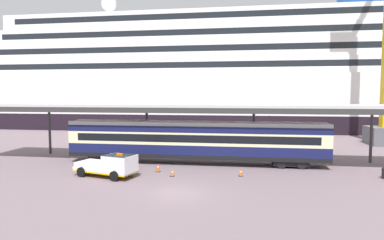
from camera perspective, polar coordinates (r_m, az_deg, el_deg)
name	(u,v)px	position (r m, az deg, el deg)	size (l,w,h in m)	color
ground_plane	(178,193)	(23.46, -2.46, -12.35)	(400.00, 400.00, 0.00)	slate
cruise_ship	(297,77)	(71.71, 17.41, 7.08)	(141.63, 25.32, 32.36)	black
platform_canopy	(196,107)	(32.80, 0.63, 2.31)	(45.65, 5.58, 5.79)	#BDBDBD
train_carriage	(195,140)	(32.69, 0.53, -3.42)	(24.97, 2.81, 4.11)	black
service_truck	(111,165)	(28.42, -13.71, -7.44)	(5.55, 3.37, 2.02)	white
traffic_cone_near	(158,167)	(29.64, -5.79, -8.05)	(0.36, 0.36, 0.77)	black
traffic_cone_mid	(241,172)	(28.30, 8.31, -8.81)	(0.36, 0.36, 0.64)	black
traffic_cone_far	(172,173)	(28.01, -3.38, -8.93)	(0.36, 0.36, 0.63)	black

